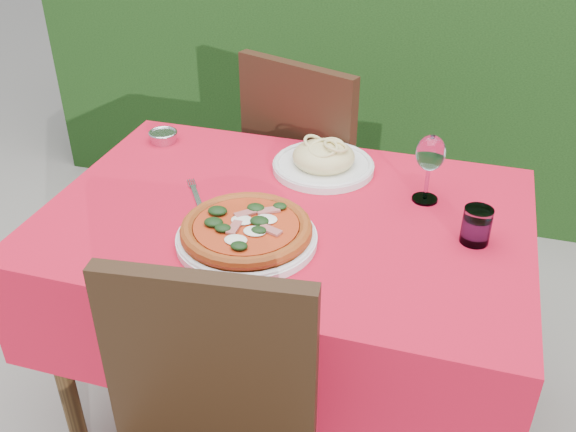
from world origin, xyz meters
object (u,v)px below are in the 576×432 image
(fork, at_px, (197,198))
(steel_ramekin, at_px, (163,137))
(pizza_plate, at_px, (246,232))
(pasta_plate, at_px, (323,161))
(water_glass, at_px, (476,227))
(chair_far, at_px, (314,169))
(wine_glass, at_px, (430,156))

(fork, bearing_deg, steel_ramekin, 95.57)
(pizza_plate, bearing_deg, fork, 141.93)
(pasta_plate, height_order, steel_ramekin, pasta_plate)
(water_glass, bearing_deg, pasta_plate, 149.98)
(steel_ramekin, bearing_deg, chair_far, 35.88)
(chair_far, bearing_deg, pizza_plate, 112.29)
(pasta_plate, relative_size, wine_glass, 1.56)
(pasta_plate, height_order, water_glass, water_glass)
(chair_far, xyz_separation_m, water_glass, (0.56, -0.60, 0.23))
(water_glass, distance_m, wine_glass, 0.23)
(wine_glass, bearing_deg, fork, -163.97)
(pasta_plate, height_order, fork, pasta_plate)
(pizza_plate, height_order, water_glass, water_glass)
(chair_far, xyz_separation_m, steel_ramekin, (-0.42, -0.30, 0.20))
(water_glass, height_order, fork, water_glass)
(chair_far, distance_m, steel_ramekin, 0.56)
(pizza_plate, bearing_deg, water_glass, 16.95)
(wine_glass, bearing_deg, pizza_plate, -140.19)
(pizza_plate, bearing_deg, wine_glass, 39.81)
(water_glass, bearing_deg, chair_far, 133.07)
(pizza_plate, distance_m, steel_ramekin, 0.64)
(pizza_plate, height_order, wine_glass, wine_glass)
(fork, bearing_deg, pizza_plate, -71.84)
(pasta_plate, relative_size, fork, 1.57)
(chair_far, distance_m, water_glass, 0.85)
(water_glass, distance_m, fork, 0.73)
(pasta_plate, bearing_deg, chair_far, 108.63)
(fork, distance_m, steel_ramekin, 0.39)
(water_glass, xyz_separation_m, steel_ramekin, (-0.98, 0.30, -0.03))
(water_glass, bearing_deg, fork, -179.63)
(wine_glass, height_order, fork, wine_glass)
(pasta_plate, bearing_deg, water_glass, -30.02)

